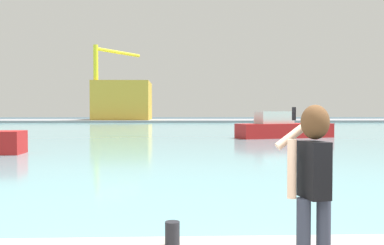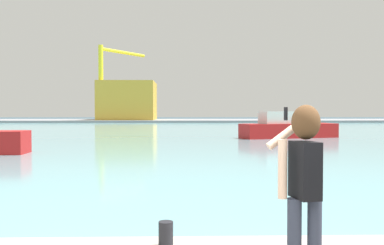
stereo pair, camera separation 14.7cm
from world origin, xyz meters
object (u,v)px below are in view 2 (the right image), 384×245
Objects in this scene: warehouse_left at (128,101)px; port_crane at (108,73)px; person_photographer at (304,173)px; boat_moored_2 at (287,128)px; harbor_bollard at (166,234)px.

warehouse_left is 7.97m from port_crane.
person_photographer is 92.08m from warehouse_left.
person_photographer is 33.93m from boat_moored_2.
port_crane reaches higher than person_photographer.
warehouse_left reaches higher than harbor_bollard.
port_crane is (-24.98, 54.23, 9.62)m from boat_moored_2.
person_photographer is at bearing -81.80° from warehouse_left.
person_photographer is 0.19× the size of boat_moored_2.
warehouse_left is (-11.73, 89.99, 3.81)m from harbor_bollard.
harbor_bollard is 0.02× the size of port_crane.
port_crane is at bearing 0.30° from person_photographer.
port_crane is (-15.48, 86.06, 9.63)m from harbor_bollard.
warehouse_left is 0.85× the size of port_crane.
boat_moored_2 is at bearing 73.38° from harbor_bollard.
port_crane is (-16.87, 87.16, 8.72)m from person_photographer.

